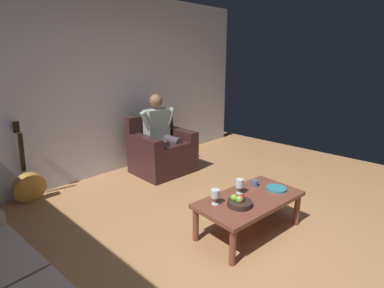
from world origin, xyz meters
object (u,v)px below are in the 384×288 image
Objects in this scene: decorative_dish at (276,189)px; candle_jar at (255,183)px; person_seated at (161,131)px; guitar at (29,185)px; coffee_table at (249,202)px; wine_glass_far at (215,194)px; fruit_bowl at (239,202)px; wine_glass_near at (240,184)px; armchair at (162,152)px.

decorative_dish is 2.89× the size of candle_jar.
person_seated is 1.91m from guitar.
decorative_dish is at bearing 109.34° from candle_jar.
wine_glass_far is at bearing -25.59° from coffee_table.
decorative_dish is at bearing 88.20° from person_seated.
coffee_table is 0.23m from fruit_bowl.
coffee_table is 4.98× the size of fruit_bowl.
guitar is 6.54× the size of wine_glass_near.
person_seated is at bearing -97.41° from candle_jar.
coffee_table is 5.51× the size of decorative_dish.
armchair is 3.75× the size of fruit_bowl.
wine_glass_near is (-0.01, -0.14, 0.15)m from coffee_table.
person_seated reaches higher than wine_glass_near.
fruit_bowl is (0.21, 0.02, 0.09)m from coffee_table.
guitar is 2.59m from wine_glass_near.
wine_glass_far reaches higher than fruit_bowl.
wine_glass_far is 0.64× the size of fruit_bowl.
coffee_table is 0.32m from candle_jar.
guitar is 2.75m from candle_jar.
guitar is at bearing -65.45° from fruit_bowl.
person_seated reaches higher than guitar.
armchair is at bearing -115.83° from wine_glass_far.
armchair is at bearing -90.00° from person_seated.
wine_glass_far is at bearing -20.65° from decorative_dish.
candle_jar is (0.24, 1.82, -0.23)m from person_seated.
guitar is at bearing -61.12° from coffee_table.
person_seated reaches higher than decorative_dish.
person_seated is at bearing -110.39° from fruit_bowl.
wine_glass_near reaches higher than fruit_bowl.
guitar is 2.40m from wine_glass_far.
person_seated reaches higher than coffee_table.
candle_jar is (-0.63, 0.05, -0.07)m from wine_glass_far.
wine_glass_near is (0.50, 1.81, -0.16)m from person_seated.
person_seated is 2.04m from coffee_table.
wine_glass_near is at bearing 120.57° from guitar.
guitar reaches higher than fruit_bowl.
decorative_dish is (-0.36, 0.10, 0.06)m from coffee_table.
wine_glass_far is 2.03× the size of candle_jar.
coffee_table is 15.90× the size of candle_jar.
wine_glass_far reaches higher than decorative_dish.
guitar is at bearing -10.15° from person_seated.
wine_glass_far is at bearing 66.76° from person_seated.
guitar is 2.97m from decorative_dish.
candle_jar is at bearing -164.00° from fruit_bowl.
fruit_bowl is at bearing 114.55° from guitar.
fruit_bowl is (-1.09, 2.38, 0.20)m from guitar.
armchair is 1.89m from wine_glass_near.
coffee_table is at bearing -15.50° from decorative_dish.
candle_jar is (-0.27, 0.02, -0.07)m from wine_glass_near.
coffee_table is 7.84× the size of wine_glass_far.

